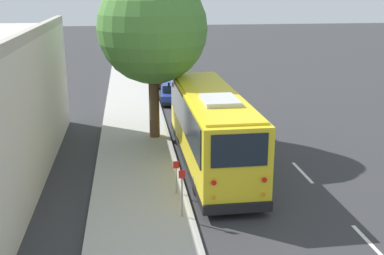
# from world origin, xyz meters

# --- Properties ---
(ground_plane) EXTENTS (160.00, 160.00, 0.00)m
(ground_plane) POSITION_xyz_m (0.00, 0.00, 0.00)
(ground_plane) COLOR #333335
(sidewalk_slab) EXTENTS (80.00, 3.45, 0.15)m
(sidewalk_slab) POSITION_xyz_m (0.00, 3.32, 0.07)
(sidewalk_slab) COLOR #B2AFA8
(sidewalk_slab) RESTS_ON ground
(curb_strip) EXTENTS (80.00, 0.14, 0.15)m
(curb_strip) POSITION_xyz_m (0.00, 1.52, 0.07)
(curb_strip) COLOR #9D9A94
(curb_strip) RESTS_ON ground
(shuttle_bus) EXTENTS (10.82, 2.69, 3.49)m
(shuttle_bus) POSITION_xyz_m (-0.03, 0.03, 1.88)
(shuttle_bus) COLOR yellow
(shuttle_bus) RESTS_ON ground
(parked_sedan_blue) EXTENTS (4.39, 2.00, 1.26)m
(parked_sedan_blue) POSITION_xyz_m (12.68, 0.45, 0.58)
(parked_sedan_blue) COLOR navy
(parked_sedan_blue) RESTS_ON ground
(parked_sedan_maroon) EXTENTS (4.40, 1.74, 1.30)m
(parked_sedan_maroon) POSITION_xyz_m (18.56, 0.55, 0.60)
(parked_sedan_maroon) COLOR maroon
(parked_sedan_maroon) RESTS_ON ground
(parked_sedan_black) EXTENTS (4.37, 1.87, 1.27)m
(parked_sedan_black) POSITION_xyz_m (25.52, 0.37, 0.59)
(parked_sedan_black) COLOR black
(parked_sedan_black) RESTS_ON ground
(street_tree) EXTENTS (5.43, 5.43, 9.05)m
(street_tree) POSITION_xyz_m (4.29, 2.24, 6.04)
(street_tree) COLOR brown
(street_tree) RESTS_ON sidewalk_slab
(sign_post_near) EXTENTS (0.06, 0.22, 1.67)m
(sign_post_near) POSITION_xyz_m (-5.07, 1.86, 1.01)
(sign_post_near) COLOR gray
(sign_post_near) RESTS_ON sidewalk_slab
(sign_post_far) EXTENTS (0.06, 0.22, 1.28)m
(sign_post_far) POSITION_xyz_m (-3.16, 1.86, 0.81)
(sign_post_far) COLOR gray
(sign_post_far) RESTS_ON sidewalk_slab
(lane_stripe_behind) EXTENTS (2.40, 0.14, 0.01)m
(lane_stripe_behind) POSITION_xyz_m (-7.41, -3.74, 0.00)
(lane_stripe_behind) COLOR silver
(lane_stripe_behind) RESTS_ON ground
(lane_stripe_mid) EXTENTS (2.40, 0.14, 0.01)m
(lane_stripe_mid) POSITION_xyz_m (-1.41, -3.74, 0.00)
(lane_stripe_mid) COLOR silver
(lane_stripe_mid) RESTS_ON ground
(lane_stripe_ahead) EXTENTS (2.40, 0.14, 0.01)m
(lane_stripe_ahead) POSITION_xyz_m (4.59, -3.74, 0.00)
(lane_stripe_ahead) COLOR silver
(lane_stripe_ahead) RESTS_ON ground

